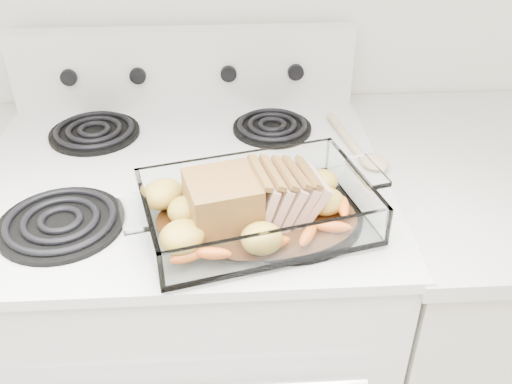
{
  "coord_description": "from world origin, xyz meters",
  "views": [
    {
      "loc": [
        0.09,
        0.72,
        1.52
      ],
      "look_at": [
        0.14,
        1.49,
        0.99
      ],
      "focal_mm": 40.0,
      "sensor_mm": 36.0,
      "label": 1
    }
  ],
  "objects": [
    {
      "name": "roast_vegetables",
      "position": [
        0.13,
        1.51,
        0.97
      ],
      "size": [
        0.38,
        0.2,
        0.05
      ],
      "rotation": [
        0.0,
        0.0,
        0.15
      ],
      "color": "#FA540E",
      "rests_on": "baking_dish"
    },
    {
      "name": "baking_dish",
      "position": [
        0.14,
        1.47,
        0.96
      ],
      "size": [
        0.36,
        0.24,
        0.07
      ],
      "rotation": [
        0.0,
        0.0,
        0.24
      ],
      "color": "white",
      "rests_on": "electric_range"
    },
    {
      "name": "wooden_spoon",
      "position": [
        0.36,
        1.7,
        0.94
      ],
      "size": [
        0.08,
        0.24,
        0.02
      ],
      "rotation": [
        0.0,
        0.0,
        0.18
      ],
      "color": "tan",
      "rests_on": "electric_range"
    },
    {
      "name": "counter_right",
      "position": [
        0.67,
        1.66,
        0.47
      ],
      "size": [
        0.58,
        0.68,
        0.93
      ],
      "color": "beige",
      "rests_on": "ground"
    },
    {
      "name": "electric_range",
      "position": [
        0.0,
        1.66,
        0.48
      ],
      "size": [
        0.78,
        0.7,
        1.12
      ],
      "color": "silver",
      "rests_on": "ground"
    },
    {
      "name": "pork_roast",
      "position": [
        0.11,
        1.47,
        0.99
      ],
      "size": [
        0.22,
        0.11,
        0.09
      ],
      "rotation": [
        0.0,
        0.0,
        0.42
      ],
      "color": "brown",
      "rests_on": "baking_dish"
    }
  ]
}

